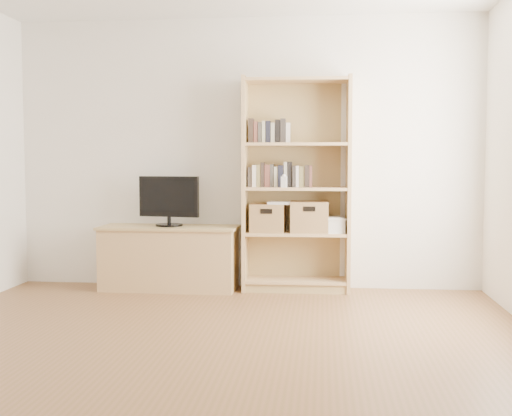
# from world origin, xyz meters

# --- Properties ---
(floor) EXTENTS (4.50, 5.00, 0.01)m
(floor) POSITION_xyz_m (0.00, 0.00, 0.00)
(floor) COLOR brown
(floor) RESTS_ON ground
(back_wall) EXTENTS (4.50, 0.02, 2.60)m
(back_wall) POSITION_xyz_m (0.00, 2.50, 1.30)
(back_wall) COLOR white
(back_wall) RESTS_ON floor
(tv_stand) EXTENTS (1.27, 0.49, 0.58)m
(tv_stand) POSITION_xyz_m (-0.71, 2.26, 0.29)
(tv_stand) COLOR tan
(tv_stand) RESTS_ON floor
(bookshelf) EXTENTS (1.01, 0.39, 2.01)m
(bookshelf) POSITION_xyz_m (0.50, 2.32, 1.00)
(bookshelf) COLOR tan
(bookshelf) RESTS_ON floor
(television) EXTENTS (0.59, 0.15, 0.47)m
(television) POSITION_xyz_m (-0.71, 2.26, 0.84)
(television) COLOR black
(television) RESTS_ON tv_stand
(books_row_mid) EXTENTS (0.76, 0.20, 0.20)m
(books_row_mid) POSITION_xyz_m (0.49, 2.34, 1.08)
(books_row_mid) COLOR #36302C
(books_row_mid) RESTS_ON bookshelf
(books_row_upper) EXTENTS (0.41, 0.18, 0.21)m
(books_row_upper) POSITION_xyz_m (0.27, 2.34, 1.50)
(books_row_upper) COLOR #36302C
(books_row_upper) RESTS_ON bookshelf
(baby_monitor) EXTENTS (0.06, 0.04, 0.10)m
(baby_monitor) POSITION_xyz_m (0.39, 2.21, 1.03)
(baby_monitor) COLOR white
(baby_monitor) RESTS_ON bookshelf
(basket_left) EXTENTS (0.33, 0.27, 0.26)m
(basket_left) POSITION_xyz_m (0.23, 2.31, 0.69)
(basket_left) COLOR olive
(basket_left) RESTS_ON bookshelf
(basket_right) EXTENTS (0.36, 0.30, 0.29)m
(basket_right) POSITION_xyz_m (0.62, 2.32, 0.70)
(basket_right) COLOR olive
(basket_right) RESTS_ON bookshelf
(laptop) EXTENTS (0.32, 0.24, 0.02)m
(laptop) POSITION_xyz_m (0.39, 2.30, 0.83)
(laptop) COLOR white
(laptop) RESTS_ON basket_left
(magazine_stack) EXTENTS (0.22, 0.29, 0.12)m
(magazine_stack) POSITION_xyz_m (0.84, 2.33, 0.62)
(magazine_stack) COLOR beige
(magazine_stack) RESTS_ON bookshelf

